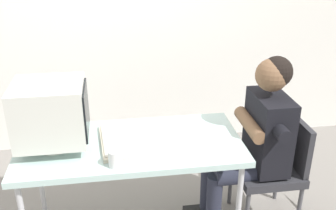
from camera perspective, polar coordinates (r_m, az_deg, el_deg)
The scene contains 6 objects.
desk at distance 2.56m, azimuth -5.48°, elevation -6.50°, with size 1.44×0.69×0.75m.
crt_monitor at distance 2.46m, azimuth -16.81°, elevation -1.09°, with size 0.43×0.38×0.43m.
keyboard at distance 2.53m, azimuth -8.09°, elevation -5.28°, with size 0.18×0.47×0.03m.
office_chair at distance 2.93m, azimuth 15.41°, elevation -8.32°, with size 0.44×0.44×0.81m.
person_seated at distance 2.75m, azimuth 12.68°, elevation -4.52°, with size 0.68×0.60×1.27m.
desk_mug at distance 2.28m, azimuth -7.72°, elevation -7.73°, with size 0.08×0.09×0.10m.
Camera 1 is at (-0.08, -2.20, 2.01)m, focal length 41.52 mm.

